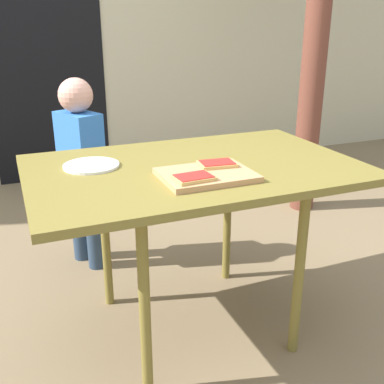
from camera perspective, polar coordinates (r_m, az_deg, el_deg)
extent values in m
plane|color=#806A4D|center=(2.11, 0.25, -15.99)|extent=(16.00, 16.00, 0.00)
cube|color=black|center=(3.88, -17.75, 15.81)|extent=(0.90, 0.02, 2.00)
cube|color=olive|center=(1.78, 0.29, 2.91)|extent=(1.26, 0.81, 0.03)
cylinder|color=olive|center=(1.59, -5.85, -14.28)|extent=(0.04, 0.04, 0.70)
cylinder|color=olive|center=(1.83, 13.09, -9.82)|extent=(0.04, 0.04, 0.70)
cylinder|color=olive|center=(2.11, -10.68, -5.29)|extent=(0.04, 0.04, 0.70)
cylinder|color=olive|center=(2.29, 4.40, -2.83)|extent=(0.04, 0.04, 0.70)
cube|color=tan|center=(1.63, 1.81, 2.11)|extent=(0.32, 0.25, 0.02)
cube|color=tan|center=(1.55, 0.20, 1.74)|extent=(0.14, 0.10, 0.01)
cube|color=red|center=(1.54, 0.20, 2.00)|extent=(0.12, 0.09, 0.00)
cube|color=tan|center=(1.70, 3.13, 3.46)|extent=(0.14, 0.11, 0.01)
cube|color=red|center=(1.70, 3.14, 3.70)|extent=(0.13, 0.10, 0.00)
cylinder|color=white|center=(1.80, -12.34, 3.22)|extent=(0.21, 0.21, 0.01)
cylinder|color=#2C3F56|center=(2.61, -13.68, -3.87)|extent=(0.09, 0.09, 0.41)
cylinder|color=#2C3F56|center=(2.50, -11.94, -4.82)|extent=(0.09, 0.09, 0.41)
cube|color=blue|center=(2.41, -13.60, 4.65)|extent=(0.22, 0.28, 0.42)
sphere|color=#E4A18C|center=(2.35, -14.20, 11.52)|extent=(0.17, 0.17, 0.17)
cylinder|color=brown|center=(3.17, 14.81, 14.86)|extent=(0.16, 0.16, 1.96)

